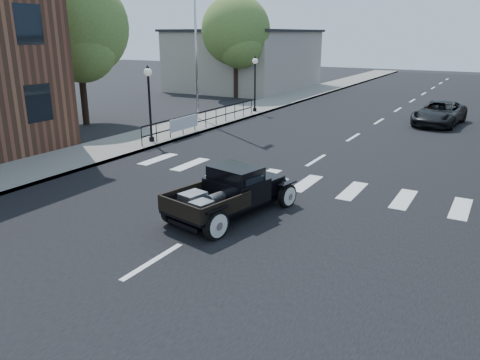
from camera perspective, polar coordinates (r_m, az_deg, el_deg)
The scene contains 14 objects.
ground at distance 12.95m, azimuth -1.99°, elevation -4.66°, with size 120.00×120.00×0.00m, color black.
road at distance 26.41m, azimuth 15.52°, elevation 6.20°, with size 14.00×80.00×0.02m, color black.
road_markings at distance 21.70m, azimuth 12.09°, elevation 4.08°, with size 12.00×60.00×0.06m, color silver, non-canonical shape.
sidewalk_left at distance 29.62m, azimuth -0.67°, elevation 8.12°, with size 3.00×80.00×0.15m, color gray.
low_building_left at distance 43.81m, azimuth 0.67°, elevation 14.34°, with size 10.00×12.00×5.00m, color #AAA18F.
railing at distance 24.72m, azimuth -4.20°, elevation 7.57°, with size 0.08×10.00×1.00m, color black, non-canonical shape.
banner at distance 23.11m, azimuth -6.81°, elevation 6.29°, with size 0.04×2.20×0.60m, color silver, non-canonical shape.
lamp_post_b at distance 21.58m, azimuth -10.95°, elevation 9.09°, with size 0.36×0.36×3.40m, color black, non-canonical shape.
lamp_post_c at distance 29.81m, azimuth 1.83°, elevation 11.62°, with size 0.36×0.36×3.40m, color black, non-canonical shape.
flagpole at distance 27.14m, azimuth -5.54°, elevation 20.97°, with size 0.12×0.12×12.85m, color silver.
big_tree_near at distance 27.30m, azimuth -19.00°, elevation 14.62°, with size 5.39×5.39×7.92m, color #516F2F, non-canonical shape.
big_tree_far at distance 37.31m, azimuth -0.52°, elevation 15.89°, with size 5.26×5.26×7.72m, color #516F2F, non-canonical shape.
hotrod_pickup at distance 12.86m, azimuth -1.08°, elevation -1.43°, with size 1.91×4.10×1.42m, color black, non-canonical shape.
second_car at distance 28.35m, azimuth 23.13°, elevation 7.48°, with size 2.14×4.65×1.29m, color black.
Camera 1 is at (6.36, -10.17, 4.87)m, focal length 35.00 mm.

